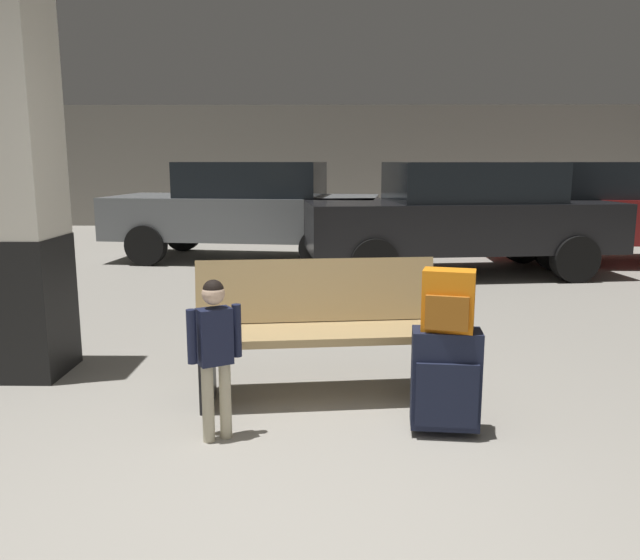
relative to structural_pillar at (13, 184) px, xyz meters
The scene contains 10 objects.
ground_plane 3.09m from the structural_pillar, 43.17° to the left, with size 18.00×18.00×0.10m, color gray.
garage_back_wall 10.93m from the structural_pillar, 79.43° to the left, with size 18.00×0.12×2.80m, color gray.
structural_pillar is the anchor object (origin of this frame).
bench 2.37m from the structural_pillar, 11.18° to the right, with size 1.65×0.71×0.89m.
suitcase 3.21m from the structural_pillar, 19.53° to the right, with size 0.40×0.26×0.60m.
backpack_bright 3.09m from the structural_pillar, 19.54° to the right, with size 0.31×0.25×0.34m.
child 2.10m from the structural_pillar, 35.17° to the right, with size 0.27×0.18×0.91m.
parked_car_side 8.52m from the structural_pillar, 38.37° to the left, with size 4.13×1.85×1.51m.
parked_car_near 5.85m from the structural_pillar, 46.91° to the left, with size 4.28×2.20×1.51m.
parked_car_far 5.60m from the structural_pillar, 80.58° to the left, with size 4.27×2.17×1.51m.
Camera 1 is at (0.20, -2.30, 1.53)m, focal length 35.69 mm.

